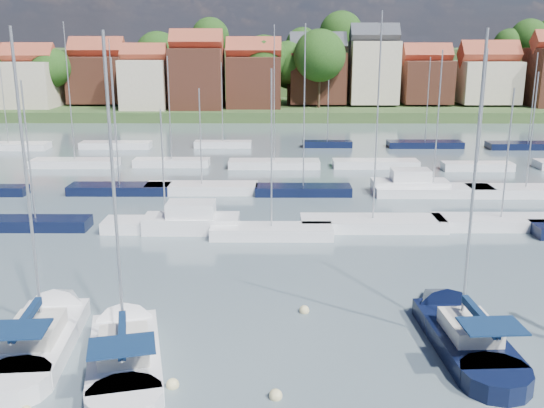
{
  "coord_description": "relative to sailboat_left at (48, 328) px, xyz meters",
  "views": [
    {
      "loc": [
        0.87,
        -22.94,
        13.59
      ],
      "look_at": [
        0.69,
        14.0,
        3.71
      ],
      "focal_mm": 40.0,
      "sensor_mm": 36.0,
      "label": 1
    }
  ],
  "objects": [
    {
      "name": "buoy_d",
      "position": [
        10.9,
        -5.31,
        -0.35
      ],
      "size": [
        0.54,
        0.54,
        0.54
      ],
      "primitive_type": "sphere",
      "color": "beige",
      "rests_on": "ground"
    },
    {
      "name": "marina_field",
      "position": [
        11.9,
        31.65,
        0.08
      ],
      "size": [
        79.62,
        41.41,
        15.93
      ],
      "color": "white",
      "rests_on": "ground"
    },
    {
      "name": "buoy_c",
      "position": [
        6.7,
        -4.54,
        -0.35
      ],
      "size": [
        0.53,
        0.53,
        0.53
      ],
      "primitive_type": "sphere",
      "color": "beige",
      "rests_on": "ground"
    },
    {
      "name": "buoy_e",
      "position": [
        12.4,
        2.56,
        -0.35
      ],
      "size": [
        0.53,
        0.53,
        0.53
      ],
      "primitive_type": "sphere",
      "color": "beige",
      "rests_on": "ground"
    },
    {
      "name": "ground",
      "position": [
        9.99,
        36.5,
        -0.35
      ],
      "size": [
        260.0,
        260.0,
        0.0
      ],
      "primitive_type": "plane",
      "color": "#4B5E66",
      "rests_on": "ground"
    },
    {
      "name": "buoy_f",
      "position": [
        20.96,
        -4.73,
        -0.35
      ],
      "size": [
        0.48,
        0.48,
        0.48
      ],
      "primitive_type": "sphere",
      "color": "#D85914",
      "rests_on": "ground"
    },
    {
      "name": "sailboat_centre",
      "position": [
        4.05,
        -1.51,
        0.0
      ],
      "size": [
        5.49,
        11.63,
        15.3
      ],
      "rotation": [
        0.0,
        0.0,
        1.8
      ],
      "color": "white",
      "rests_on": "ground"
    },
    {
      "name": "sailboat_navy",
      "position": [
        19.55,
        0.27,
        0.0
      ],
      "size": [
        3.55,
        11.24,
        15.39
      ],
      "rotation": [
        0.0,
        0.0,
        1.63
      ],
      "color": "black",
      "rests_on": "ground"
    },
    {
      "name": "sailboat_left",
      "position": [
        0.0,
        0.0,
        0.0
      ],
      "size": [
        3.98,
        11.62,
        15.5
      ],
      "rotation": [
        0.0,
        0.0,
        1.66
      ],
      "color": "white",
      "rests_on": "ground"
    },
    {
      "name": "far_shore_town",
      "position": [
        12.22,
        129.17,
        4.25
      ],
      "size": [
        212.46,
        90.0,
        22.27
      ],
      "color": "#40552A",
      "rests_on": "ground"
    }
  ]
}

